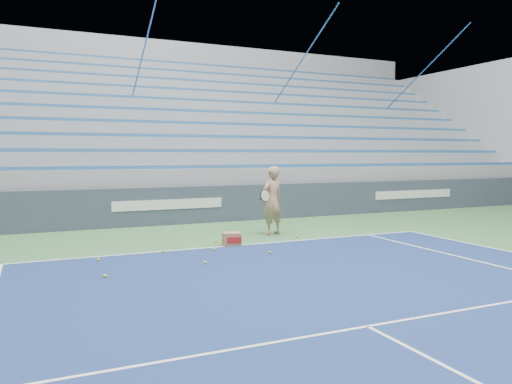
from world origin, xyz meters
The scene contains 12 objects.
sponsor_barrier centered at (0.00, 15.88, 0.55)m, with size 30.00×0.32×1.10m.
bleachers centered at (0.00, 21.60, 2.36)m, with size 31.00×9.15×7.30m.
tennis_player centered at (1.97, 13.00, 0.87)m, with size 0.97×0.91×1.73m.
ball_box centered at (0.46, 11.97, 0.15)m, with size 0.45×0.38×0.30m.
tennis_ball_0 centered at (0.82, 10.78, 0.03)m, with size 0.07×0.07×0.07m, color #AFDA2C.
tennis_ball_1 centered at (-0.69, 10.39, 0.03)m, with size 0.07×0.07×0.07m, color #AFDA2C.
tennis_ball_2 centered at (-2.45, 11.47, 0.03)m, with size 0.07×0.07×0.07m, color #AFDA2C.
tennis_ball_3 centered at (-0.10, 11.57, 0.03)m, with size 0.07×0.07×0.07m, color #AFDA2C.
tennis_ball_4 centered at (0.28, 12.48, 0.03)m, with size 0.07×0.07×0.07m, color #AFDA2C.
tennis_ball_5 centered at (-2.51, 10.09, 0.03)m, with size 0.07×0.07×0.07m, color #AFDA2C.
tennis_ball_6 centered at (-1.13, 11.74, 0.03)m, with size 0.07×0.07×0.07m, color #AFDA2C.
tennis_ball_7 centered at (2.32, 12.32, 0.03)m, with size 0.07×0.07×0.07m, color #AFDA2C.
Camera 1 is at (-3.54, 1.71, 2.03)m, focal length 35.00 mm.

